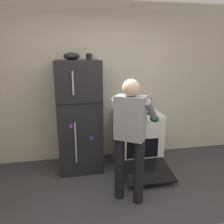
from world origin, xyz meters
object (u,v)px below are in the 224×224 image
refrigerator (79,116)px  mixing_bowl (72,56)px  coffee_mug (89,56)px  pepper_mill (150,103)px  red_pot (129,110)px  stove_range (137,138)px  person_cook (131,130)px

refrigerator → mixing_bowl: (-0.08, 0.00, 0.94)m
refrigerator → coffee_mug: coffee_mug is taller
coffee_mug → pepper_mill: bearing=7.8°
pepper_mill → refrigerator: bearing=-171.1°
refrigerator → red_pot: (0.82, -0.05, 0.08)m
red_pot → mixing_bowl: 1.25m
red_pot → mixing_bowl: bearing=176.8°
pepper_mill → red_pot: bearing=-151.5°
pepper_mill → mixing_bowl: (-1.36, -0.20, 0.83)m
coffee_mug → stove_range: bearing=-4.9°
stove_range → coffee_mug: size_ratio=10.81×
stove_range → coffee_mug: coffee_mug is taller
stove_range → red_pot: (-0.16, -0.03, 0.53)m
person_cook → mixing_bowl: size_ratio=6.47×
stove_range → pepper_mill: size_ratio=6.39×
stove_range → red_pot: 0.55m
pepper_mill → mixing_bowl: 1.61m
stove_range → person_cook: bearing=-112.0°
red_pot → coffee_mug: size_ratio=2.99×
refrigerator → pepper_mill: bearing=8.9°
red_pot → pepper_mill: (0.46, 0.25, 0.03)m
coffee_mug → red_pot: bearing=-8.9°
pepper_mill → stove_range: bearing=-144.0°
red_pot → pepper_mill: 0.52m
refrigerator → coffee_mug: bearing=15.4°
stove_range → pepper_mill: 0.67m
stove_range → red_pot: red_pot is taller
red_pot → refrigerator: bearing=176.5°
person_cook → red_pot: person_cook is taller
person_cook → pepper_mill: 1.38m
stove_range → mixing_bowl: size_ratio=4.90×
person_cook → red_pot: bearing=76.1°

